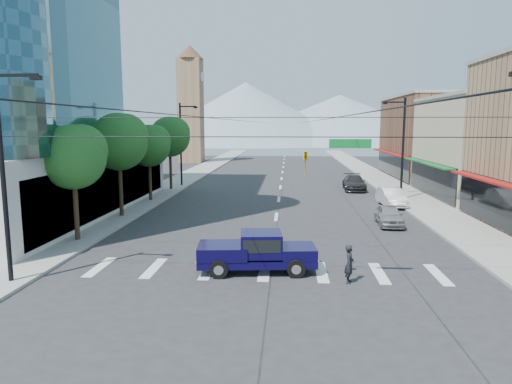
# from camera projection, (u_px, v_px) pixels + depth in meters

# --- Properties ---
(ground) EXTENTS (160.00, 160.00, 0.00)m
(ground) POSITION_uv_depth(u_px,v_px,m) (267.00, 282.00, 19.50)
(ground) COLOR #28282B
(ground) RESTS_ON ground
(sidewalk_left) EXTENTS (4.00, 120.00, 0.15)m
(sidewalk_left) POSITION_uv_depth(u_px,v_px,m) (190.00, 176.00, 59.82)
(sidewalk_left) COLOR gray
(sidewalk_left) RESTS_ON ground
(sidewalk_right) EXTENTS (4.00, 120.00, 0.15)m
(sidewalk_right) POSITION_uv_depth(u_px,v_px,m) (376.00, 177.00, 58.11)
(sidewalk_right) COLOR gray
(sidewalk_right) RESTS_ON ground
(shop_mid) EXTENTS (12.00, 14.00, 9.00)m
(shop_mid) POSITION_uv_depth(u_px,v_px,m) (501.00, 149.00, 41.11)
(shop_mid) COLOR tan
(shop_mid) RESTS_ON ground
(shop_far) EXTENTS (12.00, 18.00, 10.00)m
(shop_far) POSITION_uv_depth(u_px,v_px,m) (443.00, 138.00, 56.83)
(shop_far) COLOR brown
(shop_far) RESTS_ON ground
(clock_tower) EXTENTS (4.80, 4.80, 20.40)m
(clock_tower) POSITION_uv_depth(u_px,v_px,m) (191.00, 102.00, 80.30)
(clock_tower) COLOR #8C6B4C
(clock_tower) RESTS_ON ground
(mountain_left) EXTENTS (80.00, 80.00, 22.00)m
(mountain_left) POSITION_uv_depth(u_px,v_px,m) (246.00, 113.00, 166.98)
(mountain_left) COLOR gray
(mountain_left) RESTS_ON ground
(mountain_right) EXTENTS (90.00, 90.00, 18.00)m
(mountain_right) POSITION_uv_depth(u_px,v_px,m) (339.00, 119.00, 174.65)
(mountain_right) COLOR gray
(mountain_right) RESTS_ON ground
(tree_near) EXTENTS (3.65, 3.64, 6.71)m
(tree_near) POSITION_uv_depth(u_px,v_px,m) (76.00, 155.00, 25.58)
(tree_near) COLOR black
(tree_near) RESTS_ON ground
(tree_midnear) EXTENTS (4.09, 4.09, 7.52)m
(tree_midnear) POSITION_uv_depth(u_px,v_px,m) (121.00, 140.00, 32.40)
(tree_midnear) COLOR black
(tree_midnear) RESTS_ON ground
(tree_midfar) EXTENTS (3.65, 3.64, 6.71)m
(tree_midfar) POSITION_uv_depth(u_px,v_px,m) (151.00, 144.00, 39.39)
(tree_midfar) COLOR black
(tree_midfar) RESTS_ON ground
(tree_far) EXTENTS (4.09, 4.09, 7.52)m
(tree_far) POSITION_uv_depth(u_px,v_px,m) (171.00, 135.00, 46.21)
(tree_far) COLOR black
(tree_far) RESTS_ON ground
(signal_rig) EXTENTS (21.80, 0.20, 9.00)m
(signal_rig) POSITION_uv_depth(u_px,v_px,m) (272.00, 177.00, 17.83)
(signal_rig) COLOR black
(signal_rig) RESTS_ON ground
(lamp_pole_nw) EXTENTS (2.00, 0.25, 9.00)m
(lamp_pole_nw) POSITION_uv_depth(u_px,v_px,m) (182.00, 141.00, 49.14)
(lamp_pole_nw) COLOR black
(lamp_pole_nw) RESTS_ON ground
(lamp_pole_ne) EXTENTS (2.00, 0.25, 9.00)m
(lamp_pole_ne) POSITION_uv_depth(u_px,v_px,m) (402.00, 145.00, 39.74)
(lamp_pole_ne) COLOR black
(lamp_pole_ne) RESTS_ON ground
(pickup_truck) EXTENTS (5.60, 2.54, 1.84)m
(pickup_truck) POSITION_uv_depth(u_px,v_px,m) (256.00, 251.00, 20.79)
(pickup_truck) COLOR #0B0735
(pickup_truck) RESTS_ON ground
(pedestrian) EXTENTS (0.52, 0.68, 1.65)m
(pedestrian) POSITION_uv_depth(u_px,v_px,m) (349.00, 264.00, 19.30)
(pedestrian) COLOR black
(pedestrian) RESTS_ON ground
(parked_car_near) EXTENTS (1.76, 4.01, 1.34)m
(parked_car_near) POSITION_uv_depth(u_px,v_px,m) (389.00, 215.00, 30.47)
(parked_car_near) COLOR #98989C
(parked_car_near) RESTS_ON ground
(parked_car_mid) EXTENTS (1.85, 4.65, 1.50)m
(parked_car_mid) POSITION_uv_depth(u_px,v_px,m) (391.00, 197.00, 37.64)
(parked_car_mid) COLOR white
(parked_car_mid) RESTS_ON ground
(parked_car_far) EXTENTS (2.37, 5.38, 1.54)m
(parked_car_far) POSITION_uv_depth(u_px,v_px,m) (354.00, 183.00, 46.91)
(parked_car_far) COLOR #29282A
(parked_car_far) RESTS_ON ground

